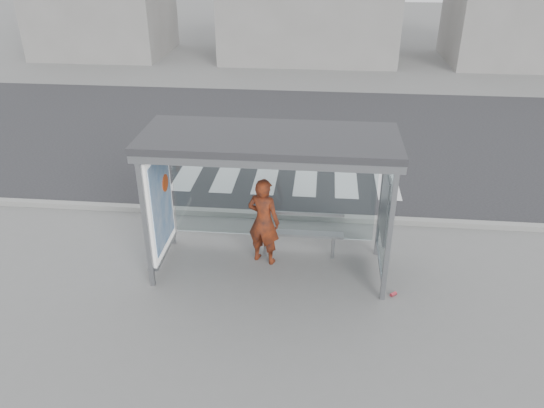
{
  "coord_description": "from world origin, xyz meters",
  "views": [
    {
      "loc": [
        0.85,
        -8.09,
        5.62
      ],
      "look_at": [
        0.03,
        0.2,
        1.25
      ],
      "focal_mm": 35.0,
      "sensor_mm": 36.0,
      "label": 1
    }
  ],
  "objects": [
    {
      "name": "road",
      "position": [
        0.0,
        7.0,
        0.0
      ],
      "size": [
        30.0,
        10.0,
        0.01
      ],
      "primitive_type": "cube",
      "color": "#242426",
      "rests_on": "ground"
    },
    {
      "name": "bus_shelter",
      "position": [
        -0.37,
        0.06,
        1.98
      ],
      "size": [
        4.25,
        1.65,
        2.62
      ],
      "color": "gray",
      "rests_on": "ground"
    },
    {
      "name": "curb",
      "position": [
        0.0,
        1.95,
        0.06
      ],
      "size": [
        30.0,
        0.18,
        0.12
      ],
      "primitive_type": "cube",
      "color": "gray",
      "rests_on": "ground"
    },
    {
      "name": "soda_can",
      "position": [
        2.2,
        -0.6,
        0.03
      ],
      "size": [
        0.13,
        0.12,
        0.06
      ],
      "primitive_type": "cylinder",
      "rotation": [
        0.0,
        1.57,
        0.7
      ],
      "color": "#E84452",
      "rests_on": "ground"
    },
    {
      "name": "building_center",
      "position": [
        0.0,
        18.0,
        2.5
      ],
      "size": [
        8.0,
        5.0,
        5.0
      ],
      "primitive_type": "cube",
      "color": "gray",
      "rests_on": "ground"
    },
    {
      "name": "ground",
      "position": [
        0.0,
        0.0,
        0.0
      ],
      "size": [
        80.0,
        80.0,
        0.0
      ],
      "primitive_type": "plane",
      "color": "slate",
      "rests_on": "ground"
    },
    {
      "name": "crosswalk",
      "position": [
        0.0,
        4.5,
        0.0
      ],
      "size": [
        5.55,
        3.0,
        0.0
      ],
      "color": "silver",
      "rests_on": "ground"
    },
    {
      "name": "person",
      "position": [
        -0.14,
        0.26,
        0.85
      ],
      "size": [
        0.72,
        0.59,
        1.7
      ],
      "primitive_type": "imported",
      "rotation": [
        0.0,
        0.0,
        2.81
      ],
      "color": "orange",
      "rests_on": "ground"
    },
    {
      "name": "bench",
      "position": [
        0.52,
        0.5,
        0.51
      ],
      "size": [
        1.65,
        0.31,
        0.85
      ],
      "color": "gray",
      "rests_on": "ground"
    }
  ]
}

